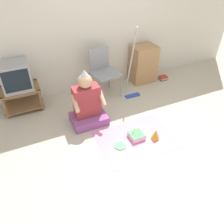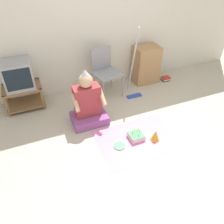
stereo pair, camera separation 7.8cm
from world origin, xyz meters
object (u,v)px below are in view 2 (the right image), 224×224
Objects in this scene: folding_chair at (105,69)px; tv at (18,75)px; dust_mop at (134,77)px; person_seated at (88,105)px; cardboard_box_stack at (146,65)px; book_pile at (166,79)px; birthday_cake at (136,136)px; paper_plate at (119,146)px; party_hat_blue at (155,135)px.

tv is at bearing 175.34° from folding_chair.
tv is 0.52× the size of folding_chair.
person_seated is (-1.00, -0.43, -0.06)m from dust_mop.
dust_mop is at bearing -140.75° from cardboard_box_stack.
tv is 2.87m from book_pile.
tv is 2.39m from cardboard_box_stack.
folding_chair is 1.16× the size of cardboard_box_stack.
tv is 2.12m from birthday_cake.
person_seated reaches higher than paper_plate.
book_pile is 1.86m from party_hat_blue.
folding_chair reaches higher than paper_plate.
paper_plate is at bearing -169.90° from birthday_cake.
folding_chair is 1.44m from book_pile.
cardboard_box_stack reaches higher than paper_plate.
birthday_cake is at bearing 150.27° from party_hat_blue.
person_seated reaches higher than tv.
birthday_cake reaches higher than book_pile.
dust_mop reaches higher than party_hat_blue.
folding_chair reaches higher than party_hat_blue.
book_pile is 0.99× the size of party_hat_blue.
birthday_cake is (-0.96, -1.47, -0.32)m from cardboard_box_stack.
tv is 0.61× the size of cardboard_box_stack.
dust_mop is 6.24× the size of birthday_cake.
birthday_cake is at bearing 10.10° from paper_plate.
person_seated is 1.11m from party_hat_blue.
paper_plate is (-1.25, -1.53, -0.35)m from cardboard_box_stack.
cardboard_box_stack is 1.79m from birthday_cake.
birthday_cake is (0.51, -0.65, -0.27)m from person_seated.
party_hat_blue reaches higher than birthday_cake.
dust_mop is at bearing -165.47° from book_pile.
dust_mop reaches higher than paper_plate.
folding_chair is (1.45, -0.12, -0.12)m from tv.
cardboard_box_stack is at bearing 7.86° from folding_chair.
person_seated reaches higher than folding_chair.
cardboard_box_stack is 4.30× the size of party_hat_blue.
book_pile is 1.00× the size of paper_plate.
folding_chair reaches higher than book_pile.
folding_chair is 5.00× the size of party_hat_blue.
dust_mop reaches higher than tv.
party_hat_blue is at bearing -114.17° from cardboard_box_stack.
dust_mop is at bearing 65.78° from birthday_cake.
cardboard_box_stack reaches higher than book_pile.
person_seated reaches higher than cardboard_box_stack.
paper_plate is at bearing -124.39° from dust_mop.
tv is 2.18× the size of birthday_cake.
cardboard_box_stack is at bearing 160.50° from book_pile.
book_pile is at bearing 51.70° from party_hat_blue.
folding_chair is 0.94× the size of person_seated.
book_pile reaches higher than paper_plate.
tv is at bearing 177.11° from book_pile.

